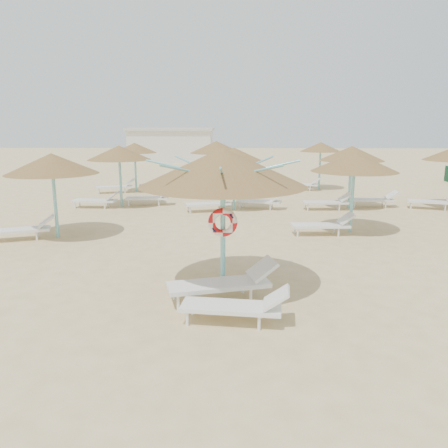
{
  "coord_description": "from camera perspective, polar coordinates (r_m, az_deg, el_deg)",
  "views": [
    {
      "loc": [
        0.29,
        -8.82,
        3.6
      ],
      "look_at": [
        0.05,
        1.25,
        1.3
      ],
      "focal_mm": 35.0,
      "sensor_mm": 36.0,
      "label": 1
    }
  ],
  "objects": [
    {
      "name": "service_hut",
      "position": [
        44.32,
        -6.89,
        10.26
      ],
      "size": [
        8.4,
        4.4,
        3.25
      ],
      "color": "silver",
      "rests_on": "ground"
    },
    {
      "name": "lounger_main_b",
      "position": [
        8.18,
        1.88,
        -10.61
      ],
      "size": [
        2.04,
        0.81,
        0.72
      ],
      "rotation": [
        0.0,
        0.0,
        -0.11
      ],
      "color": "white",
      "rests_on": "ground"
    },
    {
      "name": "lounger_main_a",
      "position": [
        9.17,
        0.25,
        -7.61
      ],
      "size": [
        2.37,
        1.26,
        0.83
      ],
      "rotation": [
        0.0,
        0.0,
        0.27
      ],
      "color": "white",
      "rests_on": "ground"
    },
    {
      "name": "palapa_field",
      "position": [
        18.89,
        6.05,
        8.86
      ],
      "size": [
        19.76,
        13.72,
        2.72
      ],
      "color": "#76C8CC",
      "rests_on": "ground"
    },
    {
      "name": "main_palapa",
      "position": [
        9.11,
        -0.14,
        7.39
      ],
      "size": [
        3.5,
        3.5,
        3.14
      ],
      "color": "#76C8CC",
      "rests_on": "ground"
    },
    {
      "name": "ground",
      "position": [
        9.54,
        -0.47,
        -9.33
      ],
      "size": [
        120.0,
        120.0,
        0.0
      ],
      "primitive_type": "plane",
      "color": "#DEC087",
      "rests_on": "ground"
    }
  ]
}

